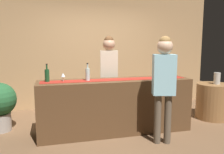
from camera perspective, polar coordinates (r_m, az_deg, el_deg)
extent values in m
plane|color=brown|center=(4.37, 0.83, -13.06)|extent=(10.00, 10.00, 0.00)
cube|color=tan|center=(5.93, -4.08, 6.92)|extent=(6.00, 0.12, 2.90)
cube|color=#543821|center=(4.22, 0.85, -7.04)|extent=(2.69, 0.60, 0.95)
cube|color=maroon|center=(4.12, 0.86, -0.61)|extent=(2.56, 0.28, 0.01)
cylinder|color=brown|center=(4.62, 14.87, 1.36)|extent=(0.07, 0.07, 0.21)
cylinder|color=brown|center=(4.61, 14.93, 3.12)|extent=(0.03, 0.03, 0.08)
cylinder|color=black|center=(4.60, 14.95, 3.69)|extent=(0.03, 0.03, 0.02)
cylinder|color=#B2C6C1|center=(4.01, -5.90, 0.57)|extent=(0.07, 0.07, 0.21)
cylinder|color=#B2C6C1|center=(4.00, -5.93, 2.59)|extent=(0.03, 0.03, 0.08)
cylinder|color=black|center=(3.99, -5.94, 3.26)|extent=(0.03, 0.03, 0.02)
cylinder|color=#194723|center=(4.01, -15.44, 0.30)|extent=(0.07, 0.07, 0.21)
cylinder|color=#194723|center=(3.99, -15.52, 2.33)|extent=(0.03, 0.03, 0.08)
cylinder|color=black|center=(3.99, -15.54, 2.99)|extent=(0.03, 0.03, 0.02)
cylinder|color=silver|center=(4.54, 12.47, 0.00)|extent=(0.06, 0.06, 0.00)
cylinder|color=silver|center=(4.53, 12.49, 0.50)|extent=(0.01, 0.01, 0.08)
cone|color=silver|center=(4.52, 12.52, 1.37)|extent=(0.07, 0.07, 0.06)
cylinder|color=silver|center=(4.02, -11.72, -1.04)|extent=(0.06, 0.06, 0.00)
cylinder|color=silver|center=(4.01, -11.74, -0.48)|extent=(0.01, 0.01, 0.08)
cone|color=silver|center=(4.00, -11.77, 0.51)|extent=(0.07, 0.07, 0.06)
cylinder|color=#26262B|center=(4.79, 0.22, -6.07)|extent=(0.11, 0.11, 0.80)
cylinder|color=#26262B|center=(4.79, -1.70, -6.10)|extent=(0.11, 0.11, 0.80)
cube|color=beige|center=(4.66, -0.75, 2.52)|extent=(0.37, 0.26, 0.64)
sphere|color=tan|center=(4.64, -0.76, 7.92)|extent=(0.24, 0.24, 0.24)
sphere|color=brown|center=(4.64, -0.76, 8.74)|extent=(0.19, 0.19, 0.19)
cylinder|color=brown|center=(3.85, 10.96, -9.96)|extent=(0.11, 0.11, 0.79)
cylinder|color=brown|center=(3.88, 13.32, -9.88)|extent=(0.11, 0.11, 0.79)
cube|color=#99D1E0|center=(3.71, 12.48, 0.54)|extent=(0.38, 0.28, 0.63)
sphere|color=#DBAD89|center=(3.68, 12.70, 7.23)|extent=(0.24, 0.24, 0.24)
sphere|color=olive|center=(3.68, 12.73, 8.25)|extent=(0.19, 0.19, 0.19)
cylinder|color=olive|center=(5.43, 23.22, -5.38)|extent=(0.68, 0.68, 0.74)
cylinder|color=#B7B2A8|center=(5.35, 24.08, -0.29)|extent=(0.13, 0.13, 0.24)
cylinder|color=#9E9389|center=(4.81, -25.39, -9.82)|extent=(0.37, 0.37, 0.33)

